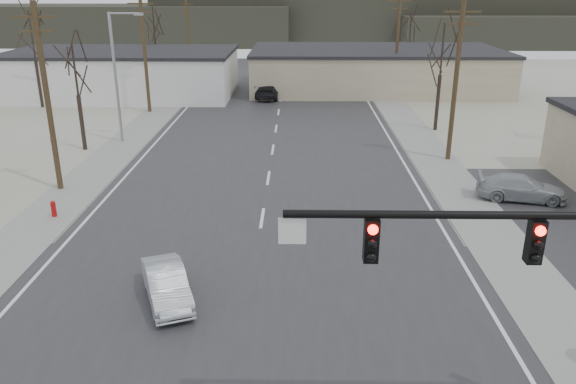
# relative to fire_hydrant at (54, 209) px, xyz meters

# --- Properties ---
(ground) EXTENTS (140.00, 140.00, 0.00)m
(ground) POSITION_rel_fire_hydrant_xyz_m (10.20, -8.00, -0.45)
(ground) COLOR #BBBAB6
(ground) RESTS_ON ground
(main_road) EXTENTS (18.00, 110.00, 0.05)m
(main_road) POSITION_rel_fire_hydrant_xyz_m (10.20, 7.00, -0.43)
(main_road) COLOR #2A292C
(main_road) RESTS_ON ground
(cross_road) EXTENTS (90.00, 10.00, 0.04)m
(cross_road) POSITION_rel_fire_hydrant_xyz_m (10.20, -8.00, -0.43)
(cross_road) COLOR #2A292C
(cross_road) RESTS_ON ground
(sidewalk_left) EXTENTS (3.00, 90.00, 0.06)m
(sidewalk_left) POSITION_rel_fire_hydrant_xyz_m (-0.40, 12.00, -0.42)
(sidewalk_left) COLOR gray
(sidewalk_left) RESTS_ON ground
(sidewalk_right) EXTENTS (3.00, 90.00, 0.06)m
(sidewalk_right) POSITION_rel_fire_hydrant_xyz_m (20.80, 12.00, -0.42)
(sidewalk_right) COLOR gray
(sidewalk_right) RESTS_ON ground
(fire_hydrant) EXTENTS (0.24, 0.24, 0.87)m
(fire_hydrant) POSITION_rel_fire_hydrant_xyz_m (0.00, 0.00, 0.00)
(fire_hydrant) COLOR #A50C0C
(fire_hydrant) RESTS_ON ground
(building_left_far) EXTENTS (22.30, 12.30, 4.50)m
(building_left_far) POSITION_rel_fire_hydrant_xyz_m (-5.80, 32.00, 1.80)
(building_left_far) COLOR silver
(building_left_far) RESTS_ON ground
(building_right_far) EXTENTS (26.30, 14.30, 4.30)m
(building_right_far) POSITION_rel_fire_hydrant_xyz_m (20.20, 36.00, 1.70)
(building_right_far) COLOR #B5A88A
(building_right_far) RESTS_ON ground
(upole_left_b) EXTENTS (2.20, 0.30, 10.00)m
(upole_left_b) POSITION_rel_fire_hydrant_xyz_m (-1.30, 4.00, 4.77)
(upole_left_b) COLOR #463620
(upole_left_b) RESTS_ON ground
(upole_left_c) EXTENTS (2.20, 0.30, 10.00)m
(upole_left_c) POSITION_rel_fire_hydrant_xyz_m (-1.30, 24.00, 4.77)
(upole_left_c) COLOR #463620
(upole_left_c) RESTS_ON ground
(upole_left_d) EXTENTS (2.20, 0.30, 10.00)m
(upole_left_d) POSITION_rel_fire_hydrant_xyz_m (-1.30, 44.00, 4.77)
(upole_left_d) COLOR #463620
(upole_left_d) RESTS_ON ground
(upole_right_a) EXTENTS (2.20, 0.30, 10.00)m
(upole_right_a) POSITION_rel_fire_hydrant_xyz_m (21.70, 10.00, 4.77)
(upole_right_a) COLOR #463620
(upole_right_a) RESTS_ON ground
(upole_right_b) EXTENTS (2.20, 0.30, 10.00)m
(upole_right_b) POSITION_rel_fire_hydrant_xyz_m (21.70, 32.00, 4.77)
(upole_right_b) COLOR #463620
(upole_right_b) RESTS_ON ground
(streetlight_main) EXTENTS (2.40, 0.25, 9.00)m
(streetlight_main) POSITION_rel_fire_hydrant_xyz_m (-0.60, 14.00, 4.64)
(streetlight_main) COLOR gray
(streetlight_main) RESTS_ON ground
(tree_left_near) EXTENTS (3.30, 3.30, 7.35)m
(tree_left_near) POSITION_rel_fire_hydrant_xyz_m (-2.80, 12.00, 4.78)
(tree_left_near) COLOR #30221D
(tree_left_near) RESTS_ON ground
(tree_right_mid) EXTENTS (3.74, 3.74, 8.33)m
(tree_right_mid) POSITION_rel_fire_hydrant_xyz_m (22.70, 18.00, 5.48)
(tree_right_mid) COLOR #30221D
(tree_right_mid) RESTS_ON ground
(tree_left_far) EXTENTS (3.96, 3.96, 8.82)m
(tree_left_far) POSITION_rel_fire_hydrant_xyz_m (-3.80, 38.00, 5.83)
(tree_left_far) COLOR #30221D
(tree_left_far) RESTS_ON ground
(tree_right_far) EXTENTS (3.52, 3.52, 7.84)m
(tree_right_far) POSITION_rel_fire_hydrant_xyz_m (25.20, 44.00, 5.13)
(tree_right_far) COLOR #30221D
(tree_right_far) RESTS_ON ground
(tree_left_mid) EXTENTS (3.96, 3.96, 8.82)m
(tree_left_mid) POSITION_rel_fire_hydrant_xyz_m (-11.80, 26.00, 5.83)
(tree_left_mid) COLOR #30221D
(tree_left_mid) RESTS_ON ground
(hill_left) EXTENTS (70.00, 18.00, 7.00)m
(hill_left) POSITION_rel_fire_hydrant_xyz_m (-24.80, 84.00, 3.05)
(hill_left) COLOR #333026
(hill_left) RESTS_ON ground
(hill_center) EXTENTS (80.00, 18.00, 9.00)m
(hill_center) POSITION_rel_fire_hydrant_xyz_m (25.20, 88.00, 4.05)
(hill_center) COLOR #333026
(hill_center) RESTS_ON ground
(hill_right) EXTENTS (60.00, 18.00, 5.50)m
(hill_right) POSITION_rel_fire_hydrant_xyz_m (60.20, 82.00, 2.30)
(hill_right) COLOR #333026
(hill_right) RESTS_ON ground
(sedan_crossing) EXTENTS (2.67, 4.08, 1.27)m
(sedan_crossing) POSITION_rel_fire_hydrant_xyz_m (7.25, -7.61, 0.23)
(sedan_crossing) COLOR #A5ABB0
(sedan_crossing) RESTS_ON main_road
(car_far_a) EXTENTS (3.14, 5.83, 1.60)m
(car_far_a) POSITION_rel_fire_hydrant_xyz_m (9.16, 30.62, 0.40)
(car_far_a) COLOR black
(car_far_a) RESTS_ON main_road
(car_far_b) EXTENTS (2.85, 4.40, 1.39)m
(car_far_b) POSITION_rel_fire_hydrant_xyz_m (10.35, 45.11, 0.29)
(car_far_b) COLOR black
(car_far_b) RESTS_ON main_road
(car_parked_silver) EXTENTS (4.80, 2.70, 1.31)m
(car_parked_silver) POSITION_rel_fire_hydrant_xyz_m (23.70, 2.76, 0.24)
(car_parked_silver) COLOR #91979A
(car_parked_silver) RESTS_ON parking_lot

